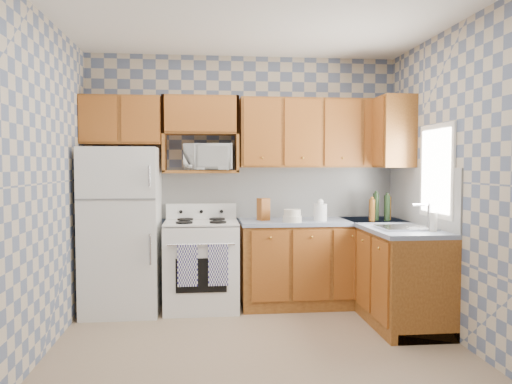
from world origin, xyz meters
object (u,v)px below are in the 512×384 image
Objects in this scene: refrigerator at (122,230)px; stove_body at (201,266)px; electric_kettle at (320,212)px; microwave at (209,157)px.

refrigerator is 1.87× the size of stove_body.
refrigerator is 0.89m from stove_body.
refrigerator is at bearing 178.47° from electric_kettle.
stove_body is 5.06× the size of electric_kettle.
stove_body is 1.77× the size of microwave.
electric_kettle is (2.05, -0.05, 0.17)m from refrigerator.
electric_kettle is at bearing -3.66° from stove_body.
refrigerator is 3.30× the size of microwave.
refrigerator reaches higher than electric_kettle.
stove_body is at bearing 1.78° from refrigerator.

